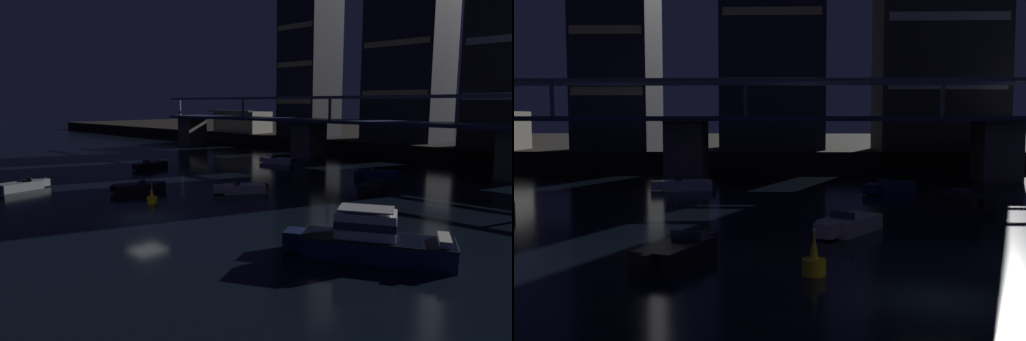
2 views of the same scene
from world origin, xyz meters
TOP-DOWN VIEW (x-y plane):
  - ground_plane at (0.00, 0.00)m, footprint 400.00×400.00m
  - far_riverbank at (0.00, 86.13)m, footprint 240.00×80.00m
  - river_bridge at (0.00, 38.12)m, footprint 93.21×6.40m
  - tower_west_low at (-24.58, 51.00)m, footprint 8.54×9.13m
  - tower_west_tall at (-6.74, 54.44)m, footprint 12.08×9.84m
  - waterfront_pavilion at (-41.76, 50.03)m, footprint 12.40×7.40m
  - cabin_cruiser_near_left at (16.39, 3.71)m, footprint 9.11×5.97m
  - speedboat_near_center at (6.79, 20.87)m, footprint 2.68×5.20m
  - speedboat_near_right at (-1.80, 11.46)m, footprint 3.82×4.78m
  - speedboat_mid_left at (3.05, 28.22)m, footprint 4.53×4.23m
  - speedboat_mid_center at (-18.15, -2.52)m, footprint 2.40×5.23m
  - speedboat_mid_right at (-21.93, 14.45)m, footprint 2.40×5.23m
  - speedboat_far_left at (-9.31, 4.88)m, footprint 2.99×5.12m
  - speedboat_far_center at (-13.30, 29.48)m, footprint 5.18×2.77m
  - channel_buoy at (-3.89, 2.97)m, footprint 0.90×0.90m

SIDE VIEW (x-z plane):
  - ground_plane at x=0.00m, z-range 0.00..0.00m
  - speedboat_near_center at x=6.79m, z-range -0.17..0.99m
  - speedboat_near_right at x=-1.80m, z-range -0.17..0.99m
  - speedboat_mid_left at x=3.05m, z-range -0.17..0.99m
  - speedboat_mid_center at x=-18.15m, z-range -0.17..0.99m
  - speedboat_mid_right at x=-21.93m, z-range -0.17..0.99m
  - speedboat_far_left at x=-9.31m, z-range -0.17..0.99m
  - speedboat_far_center at x=-13.30m, z-range -0.17..0.99m
  - channel_buoy at x=-3.89m, z-range -0.40..1.36m
  - cabin_cruiser_near_left at x=16.39m, z-range -0.34..2.45m
  - far_riverbank at x=0.00m, z-range 0.00..2.20m
  - river_bridge at x=0.00m, z-range -0.42..8.96m
  - waterfront_pavilion at x=-41.76m, z-range 2.09..6.79m
  - tower_west_low at x=-24.58m, z-range 2.05..35.36m
  - tower_west_tall at x=-6.74m, z-range 2.05..41.35m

